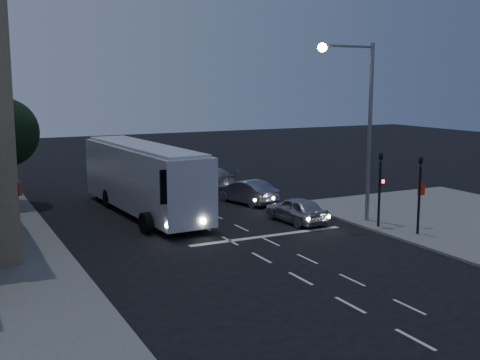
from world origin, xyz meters
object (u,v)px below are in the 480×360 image
traffic_signal_main (380,181)px  street_tree (3,130)px  traffic_signal_side (420,186)px  regulatory_sign (420,198)px  car_suv (296,210)px  streetlight (360,112)px  car_sedan_b (205,178)px  car_sedan_a (246,192)px  tour_bus (143,177)px

traffic_signal_main → street_tree: 21.38m
traffic_signal_side → street_tree: 23.24m
traffic_signal_side → regulatory_sign: (1.00, 0.96, -0.82)m
car_suv → street_tree: size_ratio=0.64×
traffic_signal_side → regulatory_sign: traffic_signal_side is taller
car_suv → streetlight: streetlight is taller
traffic_signal_side → car_sedan_b: bearing=103.3°
car_sedan_b → traffic_signal_main: (3.14, -14.30, 1.65)m
car_sedan_a → traffic_signal_main: 9.32m
car_sedan_b → traffic_signal_main: size_ratio=1.29×
tour_bus → car_sedan_a: (6.37, 0.04, -1.37)m
traffic_signal_side → car_suv: bearing=125.8°
traffic_signal_main → traffic_signal_side: size_ratio=1.00×
streetlight → car_suv: bearing=148.8°
tour_bus → car_sedan_a: 6.51m
car_sedan_b → streetlight: bearing=90.8°
regulatory_sign → tour_bus: bearing=138.8°
car_suv → traffic_signal_side: size_ratio=0.97×
regulatory_sign → street_tree: 23.40m
tour_bus → street_tree: size_ratio=2.04×
regulatory_sign → streetlight: (-1.96, 2.44, 4.14)m
traffic_signal_main → traffic_signal_side: same height
car_suv → car_sedan_a: (-0.04, 5.65, 0.03)m
car_sedan_b → car_suv: bearing=79.4°
regulatory_sign → streetlight: size_ratio=0.24×
tour_bus → regulatory_sign: bearing=-44.9°
streetlight → tour_bus: bearing=141.5°
tour_bus → traffic_signal_main: traffic_signal_main is taller
car_sedan_a → car_sedan_b: size_ratio=0.82×
car_sedan_a → streetlight: 9.22m
regulatory_sign → car_suv: bearing=138.7°
car_suv → car_sedan_a: 5.65m
streetlight → car_sedan_b: bearing=102.6°
traffic_signal_main → streetlight: size_ratio=0.46×
tour_bus → car_suv: size_ratio=3.18×
regulatory_sign → streetlight: streetlight is taller
streetlight → street_tree: (-15.55, 12.82, -1.23)m
car_sedan_a → streetlight: (2.69, -7.25, 5.02)m
tour_bus → car_suv: (6.41, -5.61, -1.40)m
regulatory_sign → traffic_signal_side: bearing=-136.1°
streetlight → street_tree: 20.19m
car_sedan_b → regulatory_sign: size_ratio=2.40×
car_suv → tour_bus: bearing=-46.1°
tour_bus → traffic_signal_side: (10.01, -10.61, 0.34)m
car_sedan_b → traffic_signal_side: (3.84, -16.27, 1.65)m
tour_bus → car_sedan_b: tour_bus is taller
car_sedan_a → street_tree: street_tree is taller
traffic_signal_main → street_tree: bearing=138.0°
traffic_signal_main → regulatory_sign: (1.70, -1.01, -0.82)m
car_sedan_a → car_sedan_b: bearing=-103.2°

